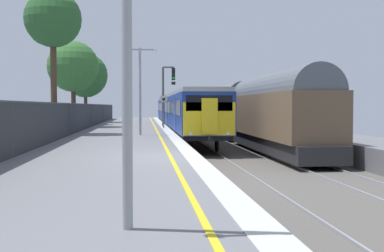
% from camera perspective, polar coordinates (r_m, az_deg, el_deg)
% --- Properties ---
extents(ground, '(17.40, 110.00, 1.21)m').
position_cam_1_polar(ground, '(16.65, 7.79, -5.53)').
color(ground, slate).
extents(commuter_train_at_platform, '(2.83, 42.42, 3.81)m').
position_cam_1_polar(commuter_train_at_platform, '(45.48, -1.50, 1.85)').
color(commuter_train_at_platform, navy).
rests_on(commuter_train_at_platform, ground).
extents(freight_train_adjacent_track, '(2.60, 46.55, 4.44)m').
position_cam_1_polar(freight_train_adjacent_track, '(42.73, 4.19, 2.03)').
color(freight_train_adjacent_track, '#232326').
rests_on(freight_train_adjacent_track, ground).
extents(signal_gantry, '(1.10, 0.24, 4.91)m').
position_cam_1_polar(signal_gantry, '(39.81, -3.03, 4.37)').
color(signal_gantry, '#47474C').
rests_on(signal_gantry, ground).
extents(speed_limit_sign, '(0.59, 0.08, 2.48)m').
position_cam_1_polar(speed_limit_sign, '(36.08, -3.35, 2.23)').
color(speed_limit_sign, '#59595B').
rests_on(speed_limit_sign, ground).
extents(platform_lamp_near, '(2.00, 0.20, 5.15)m').
position_cam_1_polar(platform_lamp_near, '(6.72, -7.71, 14.37)').
color(platform_lamp_near, '#93999E').
rests_on(platform_lamp_near, ground).
extents(platform_lamp_mid, '(2.00, 0.20, 5.01)m').
position_cam_1_polar(platform_lamp_mid, '(28.10, -6.14, 5.06)').
color(platform_lamp_mid, '#93999E').
rests_on(platform_lamp_mid, ground).
extents(platform_back_fence, '(0.07, 99.00, 1.85)m').
position_cam_1_polar(platform_back_fence, '(16.61, -20.46, -0.23)').
color(platform_back_fence, '#282B2D').
rests_on(platform_back_fence, ground).
extents(background_tree_left, '(3.06, 3.06, 6.42)m').
position_cam_1_polar(background_tree_left, '(44.66, -13.66, 6.25)').
color(background_tree_left, '#473323').
rests_on(background_tree_left, ground).
extents(background_tree_centre, '(3.35, 3.35, 8.49)m').
position_cam_1_polar(background_tree_centre, '(30.40, -16.21, 11.72)').
color(background_tree_centre, '#473323').
rests_on(background_tree_centre, ground).
extents(background_tree_right, '(4.05, 4.05, 6.85)m').
position_cam_1_polar(background_tree_right, '(39.89, -13.76, 6.63)').
color(background_tree_right, '#473323').
rests_on(background_tree_right, ground).
extents(background_tree_back, '(4.54, 4.54, 7.09)m').
position_cam_1_polar(background_tree_back, '(50.84, -12.34, 5.70)').
color(background_tree_back, '#473323').
rests_on(background_tree_back, ground).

